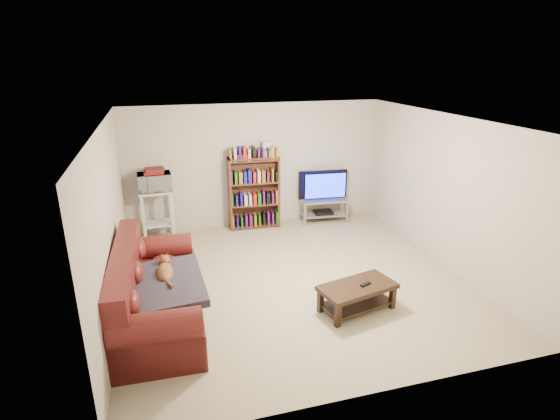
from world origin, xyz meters
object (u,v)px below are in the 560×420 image
object	(u,v)px
coffee_table	(357,293)
bookshelf	(254,192)
sofa	(152,297)
tv_stand	(323,206)

from	to	relation	value
coffee_table	bookshelf	bearing A→B (deg)	88.00
sofa	tv_stand	world-z (taller)	sofa
coffee_table	tv_stand	size ratio (longest dim) A/B	1.14
coffee_table	tv_stand	xyz separation A→B (m)	(0.78, 3.26, 0.06)
sofa	bookshelf	world-z (taller)	bookshelf
tv_stand	bookshelf	bearing A→B (deg)	-177.95
bookshelf	sofa	bearing A→B (deg)	-121.78
sofa	tv_stand	bearing A→B (deg)	41.05
tv_stand	bookshelf	world-z (taller)	bookshelf
coffee_table	bookshelf	size ratio (longest dim) A/B	0.78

